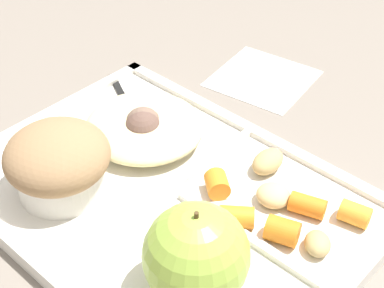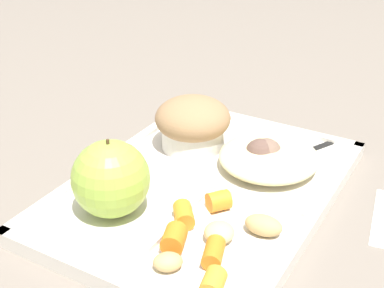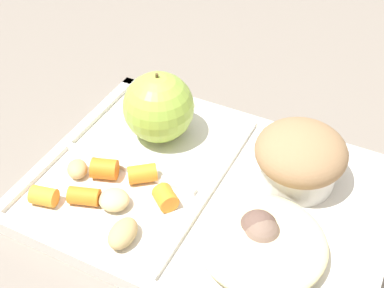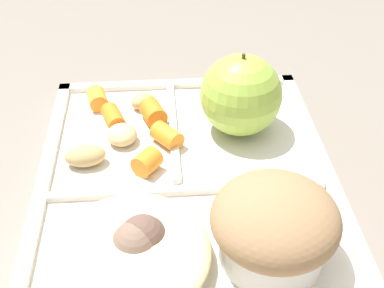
{
  "view_description": "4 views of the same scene",
  "coord_description": "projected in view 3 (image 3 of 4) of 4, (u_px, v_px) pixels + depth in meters",
  "views": [
    {
      "loc": [
        -0.29,
        0.28,
        0.41
      ],
      "look_at": [
        -0.02,
        -0.02,
        0.07
      ],
      "focal_mm": 55.52,
      "sensor_mm": 36.0,
      "label": 1
    },
    {
      "loc": [
        -0.47,
        -0.26,
        0.35
      ],
      "look_at": [
        0.01,
        0.02,
        0.06
      ],
      "focal_mm": 50.31,
      "sensor_mm": 36.0,
      "label": 2
    },
    {
      "loc": [
        0.16,
        -0.36,
        0.44
      ],
      "look_at": [
        -0.02,
        0.01,
        0.07
      ],
      "focal_mm": 49.82,
      "sensor_mm": 36.0,
      "label": 3
    },
    {
      "loc": [
        0.34,
        -0.02,
        0.34
      ],
      "look_at": [
        0.01,
        0.0,
        0.08
      ],
      "focal_mm": 48.19,
      "sensor_mm": 36.0,
      "label": 4
    }
  ],
  "objects": [
    {
      "name": "bran_muffin",
      "position": [
        300.0,
        157.0,
        0.57
      ],
      "size": [
        0.1,
        0.1,
        0.07
      ],
      "color": "silver",
      "rests_on": "lunch_tray"
    },
    {
      "name": "carrot_slice_large",
      "position": [
        142.0,
        174.0,
        0.58
      ],
      "size": [
        0.04,
        0.04,
        0.02
      ],
      "primitive_type": "cylinder",
      "rotation": [
        0.0,
        1.57,
        0.66
      ],
      "color": "orange",
      "rests_on": "lunch_tray"
    },
    {
      "name": "plastic_fork",
      "position": [
        297.0,
        284.0,
        0.49
      ],
      "size": [
        0.13,
        0.07,
        0.0
      ],
      "color": "black",
      "rests_on": "lunch_tray"
    },
    {
      "name": "carrot_slice_back",
      "position": [
        84.0,
        196.0,
        0.56
      ],
      "size": [
        0.04,
        0.03,
        0.02
      ],
      "primitive_type": "cylinder",
      "rotation": [
        0.0,
        1.57,
        3.46
      ],
      "color": "orange",
      "rests_on": "lunch_tray"
    },
    {
      "name": "potato_chunk_large",
      "position": [
        77.0,
        169.0,
        0.59
      ],
      "size": [
        0.04,
        0.04,
        0.02
      ],
      "primitive_type": "ellipsoid",
      "rotation": [
        0.0,
        0.0,
        5.39
      ],
      "color": "tan",
      "rests_on": "lunch_tray"
    },
    {
      "name": "carrot_slice_edge",
      "position": [
        104.0,
        169.0,
        0.59
      ],
      "size": [
        0.03,
        0.03,
        0.02
      ],
      "primitive_type": "cylinder",
      "rotation": [
        0.0,
        1.57,
        0.33
      ],
      "color": "orange",
      "rests_on": "lunch_tray"
    },
    {
      "name": "carrot_slice_small",
      "position": [
        165.0,
        198.0,
        0.56
      ],
      "size": [
        0.03,
        0.03,
        0.02
      ],
      "primitive_type": "cylinder",
      "rotation": [
        0.0,
        1.57,
        2.48
      ],
      "color": "orange",
      "rests_on": "lunch_tray"
    },
    {
      "name": "carrot_slice_tilted",
      "position": [
        44.0,
        196.0,
        0.56
      ],
      "size": [
        0.03,
        0.03,
        0.02
      ],
      "primitive_type": "cylinder",
      "rotation": [
        0.0,
        1.57,
        0.22
      ],
      "color": "orange",
      "rests_on": "lunch_tray"
    },
    {
      "name": "lunch_tray",
      "position": [
        209.0,
        196.0,
        0.58
      ],
      "size": [
        0.38,
        0.28,
        0.02
      ],
      "color": "silver",
      "rests_on": "ground"
    },
    {
      "name": "meatball_side",
      "position": [
        261.0,
        236.0,
        0.51
      ],
      "size": [
        0.04,
        0.04,
        0.04
      ],
      "primitive_type": "sphere",
      "color": "#755B4C",
      "rests_on": "lunch_tray"
    },
    {
      "name": "meatball_back",
      "position": [
        259.0,
        236.0,
        0.51
      ],
      "size": [
        0.03,
        0.03,
        0.03
      ],
      "primitive_type": "sphere",
      "color": "brown",
      "rests_on": "lunch_tray"
    },
    {
      "name": "meatball_front",
      "position": [
        258.0,
        230.0,
        0.51
      ],
      "size": [
        0.04,
        0.04,
        0.04
      ],
      "primitive_type": "sphere",
      "color": "brown",
      "rests_on": "lunch_tray"
    },
    {
      "name": "egg_noodle_pile",
      "position": [
        262.0,
        242.0,
        0.51
      ],
      "size": [
        0.13,
        0.12,
        0.03
      ],
      "primitive_type": "ellipsoid",
      "color": "beige",
      "rests_on": "lunch_tray"
    },
    {
      "name": "potato_chunk_wedge",
      "position": [
        114.0,
        200.0,
        0.56
      ],
      "size": [
        0.04,
        0.04,
        0.02
      ],
      "primitive_type": "ellipsoid",
      "rotation": [
        0.0,
        0.0,
        0.19
      ],
      "color": "tan",
      "rests_on": "lunch_tray"
    },
    {
      "name": "potato_chunk_small",
      "position": [
        123.0,
        233.0,
        0.52
      ],
      "size": [
        0.03,
        0.04,
        0.02
      ],
      "primitive_type": "ellipsoid",
      "rotation": [
        0.0,
        0.0,
        4.78
      ],
      "color": "tan",
      "rests_on": "lunch_tray"
    },
    {
      "name": "ground",
      "position": [
        209.0,
        200.0,
        0.59
      ],
      "size": [
        6.0,
        6.0,
        0.0
      ],
      "primitive_type": "plane",
      "color": "slate"
    },
    {
      "name": "green_apple",
      "position": [
        159.0,
        107.0,
        0.62
      ],
      "size": [
        0.08,
        0.08,
        0.09
      ],
      "color": "#93B742",
      "rests_on": "lunch_tray"
    }
  ]
}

